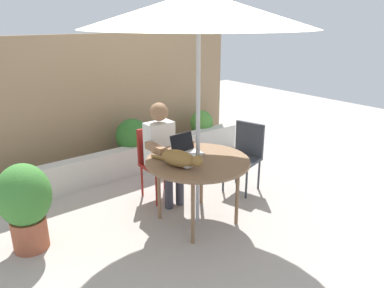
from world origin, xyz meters
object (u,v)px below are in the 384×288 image
at_px(patio_table, 198,165).
at_px(person_seated, 163,147).
at_px(laptop, 185,148).
at_px(potted_plant_by_chair, 202,128).
at_px(chair_empty, 245,151).
at_px(potted_plant_near_fence, 25,202).
at_px(chair_occupied, 156,157).
at_px(cat, 180,159).
at_px(potted_plant_corner, 133,141).
at_px(patio_umbrella, 199,10).

relative_size(patio_table, person_seated, 0.91).
xyz_separation_m(laptop, potted_plant_by_chair, (1.58, 1.62, -0.43)).
relative_size(patio_table, chair_empty, 1.25).
relative_size(chair_empty, potted_plant_by_chair, 1.32).
distance_m(person_seated, potted_plant_near_fence, 1.63).
bearing_deg(potted_plant_by_chair, person_seated, -143.10).
height_order(chair_occupied, potted_plant_by_chair, chair_occupied).
distance_m(cat, potted_plant_near_fence, 1.54).
distance_m(chair_occupied, laptop, 0.65).
relative_size(patio_table, chair_occupied, 1.25).
relative_size(chair_occupied, potted_plant_by_chair, 1.32).
distance_m(chair_empty, potted_plant_near_fence, 2.67).
distance_m(chair_occupied, potted_plant_by_chair, 1.90).
distance_m(chair_occupied, person_seated, 0.23).
bearing_deg(person_seated, cat, -109.86).
relative_size(laptop, potted_plant_by_chair, 0.46).
xyz_separation_m(laptop, cat, (-0.27, -0.28, 0.02)).
height_order(person_seated, potted_plant_by_chair, person_seated).
xyz_separation_m(chair_occupied, chair_empty, (1.03, -0.55, 0.00)).
bearing_deg(potted_plant_near_fence, chair_occupied, 7.45).
bearing_deg(cat, patio_table, 8.90).
height_order(person_seated, cat, person_seated).
distance_m(potted_plant_by_chair, potted_plant_corner, 1.37).
bearing_deg(potted_plant_corner, patio_table, -96.81).
height_order(patio_umbrella, laptop, patio_umbrella).
xyz_separation_m(chair_occupied, potted_plant_near_fence, (-1.62, -0.21, -0.02)).
bearing_deg(potted_plant_corner, patio_umbrella, -96.81).
relative_size(chair_empty, cat, 1.39).
distance_m(chair_occupied, cat, 0.96).
bearing_deg(patio_umbrella, potted_plant_near_fence, 159.09).
relative_size(chair_empty, potted_plant_corner, 1.17).
bearing_deg(potted_plant_by_chair, cat, -134.09).
xyz_separation_m(patio_table, person_seated, (0.00, 0.67, 0.01)).
xyz_separation_m(patio_umbrella, chair_empty, (1.03, 0.28, -1.72)).
relative_size(person_seated, potted_plant_by_chair, 1.83).
height_order(patio_umbrella, potted_plant_by_chair, patio_umbrella).
height_order(chair_occupied, person_seated, person_seated).
xyz_separation_m(chair_occupied, potted_plant_corner, (0.22, 0.98, -0.10)).
height_order(person_seated, potted_plant_near_fence, person_seated).
distance_m(potted_plant_near_fence, potted_plant_corner, 2.19).
bearing_deg(cat, person_seated, 70.14).
relative_size(chair_empty, laptop, 2.85).
bearing_deg(potted_plant_near_fence, person_seated, 1.92).
xyz_separation_m(chair_empty, potted_plant_by_chair, (0.56, 1.58, -0.15)).
distance_m(patio_table, potted_plant_near_fence, 1.74).
bearing_deg(chair_empty, cat, -165.92).
bearing_deg(chair_occupied, chair_empty, -28.07).
distance_m(chair_empty, laptop, 1.06).
bearing_deg(person_seated, chair_occupied, 90.00).
height_order(chair_occupied, cat, cat).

